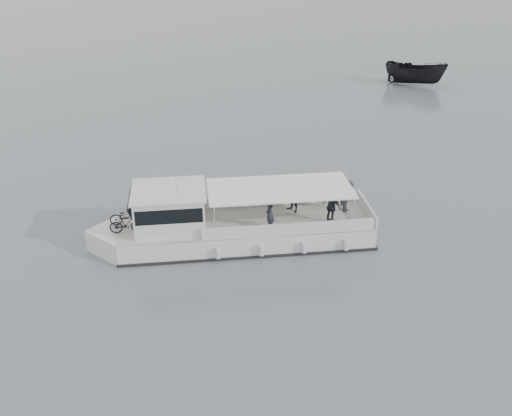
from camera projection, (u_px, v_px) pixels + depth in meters
ground at (144, 245)px, 26.04m from camera, size 1400.00×1400.00×0.00m
tour_boat at (222, 226)px, 25.86m from camera, size 12.61×7.28×5.44m
dark_motorboat at (415, 73)px, 50.19m from camera, size 4.89×5.49×2.08m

